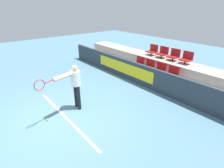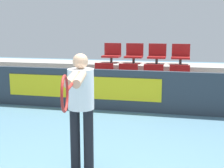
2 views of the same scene
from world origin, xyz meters
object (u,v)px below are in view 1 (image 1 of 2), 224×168
Objects in this scene: stadium_chair_2 at (160,69)px; stadium_chair_6 at (174,55)px; stadium_chair_7 at (186,58)px; tennis_ball at (47,120)px; stadium_chair_0 at (139,62)px; stadium_chair_3 at (172,73)px; stadium_chair_5 at (163,53)px; tennis_player at (74,83)px; stadium_chair_4 at (152,50)px; stadium_chair_1 at (149,66)px.

stadium_chair_6 is at bearing 90.00° from stadium_chair_2.
tennis_ball is at bearing -100.30° from stadium_chair_7.
stadium_chair_2 is at bearing 0.00° from stadium_chair_0.
stadium_chair_3 is 1.69m from stadium_chair_5.
stadium_chair_6 is 5.05m from tennis_player.
stadium_chair_4 is at bearing 180.00° from stadium_chair_7.
stadium_chair_3 is at bearing -38.47° from stadium_chair_5.
stadium_chair_3 is at bearing -90.00° from stadium_chair_7.
stadium_chair_7 reaches higher than tennis_ball.
stadium_chair_4 is (-1.27, 1.01, 0.46)m from stadium_chair_2.
stadium_chair_4 reaches higher than stadium_chair_0.
stadium_chair_7 is at bearing 27.91° from stadium_chair_0.
stadium_chair_5 is 1.00× the size of stadium_chair_7.
tennis_player reaches higher than stadium_chair_0.
stadium_chair_0 is at bearing -122.18° from stadium_chair_5.
stadium_chair_3 is 8.19× the size of tennis_ball.
stadium_chair_0 is 1.00× the size of stadium_chair_1.
stadium_chair_2 reaches higher than tennis_ball.
tennis_ball is at bearing -95.30° from stadium_chair_2.
stadium_chair_6 reaches higher than stadium_chair_3.
stadium_chair_5 is at bearing 0.00° from stadium_chair_4.
stadium_chair_0 is 1.11m from stadium_chair_4.
tennis_ball is (0.16, -5.08, -0.67)m from stadium_chair_1.
tennis_ball is (-0.47, -6.09, -1.14)m from stadium_chair_6.
tennis_player is (0.13, -4.01, 0.29)m from stadium_chair_1.
stadium_chair_1 is 4.02m from tennis_player.
stadium_chair_2 is 1.28m from stadium_chair_5.
stadium_chair_4 is at bearing 152.09° from stadium_chair_3.
stadium_chair_4 is at bearing 180.00° from stadium_chair_6.
tennis_ball is at bearing -101.03° from tennis_player.
stadium_chair_2 is (0.63, 0.00, 0.00)m from stadium_chair_1.
tennis_player is at bearing -81.32° from stadium_chair_4.
tennis_ball is (0.03, -1.07, -0.96)m from tennis_player.
stadium_chair_4 is 6.24m from tennis_ball.
tennis_player is (0.13, -5.02, -0.17)m from stadium_chair_5.
stadium_chair_5 reaches higher than stadium_chair_1.
stadium_chair_0 is 1.00× the size of stadium_chair_7.
stadium_chair_0 is at bearing -141.53° from stadium_chair_6.
stadium_chair_6 reaches higher than tennis_ball.
stadium_chair_2 and stadium_chair_3 have the same top height.
stadium_chair_0 is 1.27m from stadium_chair_2.
stadium_chair_4 is (-1.90, 1.01, 0.46)m from stadium_chair_3.
stadium_chair_1 is at bearing 79.14° from tennis_player.
stadium_chair_5 is (0.63, 0.00, 0.00)m from stadium_chair_4.
stadium_chair_4 reaches higher than stadium_chair_3.
stadium_chair_0 is 4.09m from tennis_player.
stadium_chair_2 is 5.14m from tennis_ball.
stadium_chair_2 is 1.00× the size of stadium_chair_5.
stadium_chair_3 is 5.24m from tennis_ball.
stadium_chair_1 is at bearing -57.82° from stadium_chair_4.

